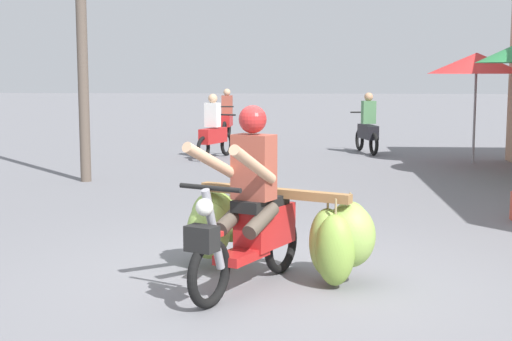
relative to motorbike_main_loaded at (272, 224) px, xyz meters
The scene contains 6 objects.
ground_plane 0.51m from the motorbike_main_loaded, 57.22° to the right, with size 120.00×120.00×0.00m, color slate.
motorbike_main_loaded is the anchor object (origin of this frame).
motorbike_distant_ahead_left 14.61m from the motorbike_main_loaded, 97.72° to the left, with size 0.50×1.62×1.40m.
motorbike_distant_ahead_right 10.83m from the motorbike_main_loaded, 80.97° to the left, with size 0.60×1.60×1.40m.
motorbike_distant_far_ahead 9.58m from the motorbike_main_loaded, 100.28° to the left, with size 0.73×1.55×1.40m.
market_umbrella_near_shop 9.77m from the motorbike_main_loaded, 67.37° to the left, with size 1.95×1.95×2.25m.
Camera 1 is at (0.26, -6.50, 1.85)m, focal length 52.41 mm.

